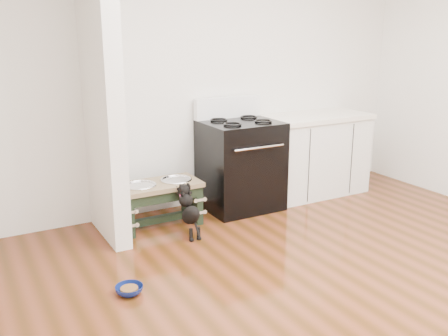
% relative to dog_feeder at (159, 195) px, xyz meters
% --- Properties ---
extents(ground, '(5.00, 5.00, 0.00)m').
position_rel_dog_feeder_xyz_m(ground, '(0.69, -2.08, -0.31)').
color(ground, '#43240C').
rests_on(ground, ground).
extents(room_shell, '(5.00, 5.00, 5.00)m').
position_rel_dog_feeder_xyz_m(room_shell, '(0.69, -2.08, 1.31)').
color(room_shell, silver).
rests_on(room_shell, ground).
extents(partition_wall, '(0.15, 0.80, 2.70)m').
position_rel_dog_feeder_xyz_m(partition_wall, '(-0.48, 0.02, 1.04)').
color(partition_wall, silver).
rests_on(partition_wall, ground).
extents(oven_range, '(0.76, 0.69, 1.14)m').
position_rel_dog_feeder_xyz_m(oven_range, '(0.94, 0.08, 0.17)').
color(oven_range, black).
rests_on(oven_range, ground).
extents(cabinet_run, '(1.24, 0.64, 0.91)m').
position_rel_dog_feeder_xyz_m(cabinet_run, '(1.92, 0.10, 0.15)').
color(cabinet_run, silver).
rests_on(cabinet_run, ground).
extents(dog_feeder, '(0.78, 0.42, 0.45)m').
position_rel_dog_feeder_xyz_m(dog_feeder, '(0.00, 0.00, 0.00)').
color(dog_feeder, black).
rests_on(dog_feeder, ground).
extents(puppy, '(0.14, 0.40, 0.48)m').
position_rel_dog_feeder_xyz_m(puppy, '(0.14, -0.36, -0.04)').
color(puppy, black).
rests_on(puppy, ground).
extents(floor_bowl, '(0.25, 0.25, 0.06)m').
position_rel_dog_feeder_xyz_m(floor_bowl, '(-0.68, -1.10, -0.27)').
color(floor_bowl, navy).
rests_on(floor_bowl, ground).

